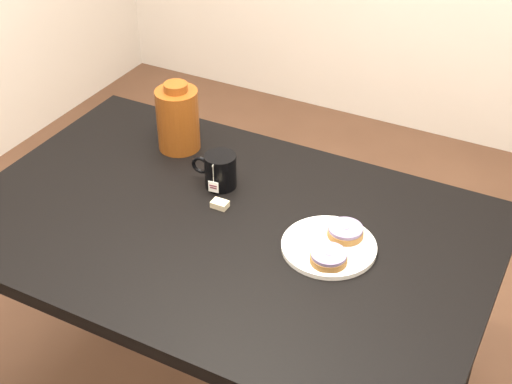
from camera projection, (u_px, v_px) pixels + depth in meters
table at (225, 247)px, 1.93m from camera, size 1.40×0.90×0.75m
plate at (329, 246)px, 1.79m from camera, size 0.24×0.24×0.02m
bagel_back at (345, 231)px, 1.81m from camera, size 0.11×0.11×0.03m
bagel_front at (329, 257)px, 1.73m from camera, size 0.12×0.12×0.03m
mug at (220, 170)px, 2.00m from camera, size 0.14×0.10×0.10m
teabag_pouch at (220, 204)px, 1.94m from camera, size 0.05×0.03×0.02m
bagel_package at (178, 119)px, 2.14m from camera, size 0.15×0.15×0.22m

